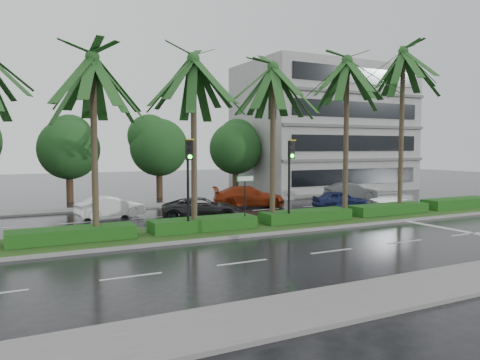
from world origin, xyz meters
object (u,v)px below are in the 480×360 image
car_darkgrey (202,209)px  street_sign (245,188)px  car_blue (340,200)px  signal_median_left (189,172)px  car_grey (351,191)px  car_red (249,196)px  car_white (110,207)px

car_darkgrey → street_sign: bearing=-154.2°
street_sign → car_blue: size_ratio=0.71×
signal_median_left → street_sign: signal_median_left is taller
street_sign → car_grey: (14.00, 8.61, -1.46)m
car_grey → car_blue: bearing=150.6°
car_darkgrey → car_grey: 15.07m
car_darkgrey → car_red: 6.48m
car_white → street_sign: bearing=-155.4°
car_white → car_blue: size_ratio=1.05×
car_grey → car_white: bearing=110.6°
car_blue → car_grey: bearing=-30.6°
car_darkgrey → car_red: car_red is taller
car_red → car_blue: size_ratio=1.35×
car_white → car_darkgrey: size_ratio=0.84×
signal_median_left → street_sign: bearing=3.5°
street_sign → car_red: bearing=60.7°
signal_median_left → car_darkgrey: bearing=60.7°
car_white → car_grey: size_ratio=0.95×
car_white → car_blue: bearing=-111.1°
car_red → car_grey: car_red is taller
signal_median_left → car_grey: bearing=27.3°
street_sign → car_darkgrey: 4.63m
car_blue → car_grey: size_ratio=0.91×
signal_median_left → car_grey: size_ratio=1.07×
street_sign → car_white: (-4.95, 7.52, -1.49)m
street_sign → car_blue: bearing=24.7°
signal_median_left → car_red: 11.68m
street_sign → car_blue: 10.56m
street_sign → car_darkgrey: street_sign is taller
car_white → car_grey: bearing=-95.5°
car_red → car_blue: bearing=-109.2°
car_blue → car_red: bearing=66.8°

